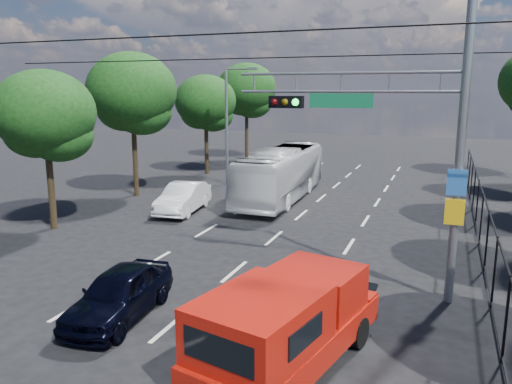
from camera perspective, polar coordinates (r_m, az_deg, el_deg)
The scene contains 13 objects.
lane_markings at distance 21.79m, azimuth 3.77°, elevation -3.83°, with size 6.12×38.00×0.01m.
signal_mast at distance 14.12m, azimuth 17.65°, elevation 8.81°, with size 6.43×0.39×9.50m.
streetlight_left at distance 30.78m, azimuth -3.09°, elevation 8.14°, with size 2.09×0.22×7.08m.
utility_wires at distance 16.19m, azimuth -1.52°, elevation 16.69°, with size 22.00×5.04×0.74m.
fence_right at distance 18.93m, azimuth 24.66°, elevation -4.06°, with size 0.06×34.03×2.00m.
tree_left_b at distance 22.26m, azimuth -22.85°, elevation 7.58°, with size 4.08×4.08×6.63m.
tree_left_c at distance 28.06m, azimuth -13.92°, elevation 10.46°, with size 4.80×4.80×7.80m.
tree_left_d at distance 34.78m, azimuth -5.72°, elevation 9.78°, with size 4.20×4.20×6.83m.
tree_left_e at distance 42.15m, azimuth -1.05°, elevation 11.25°, with size 4.92×4.92×7.99m.
red_pickup at distance 10.74m, azimuth 3.69°, elevation -14.57°, with size 3.07×5.66×2.00m.
navy_hatchback at distance 13.57m, azimuth -15.35°, elevation -11.10°, with size 1.55×3.84×1.31m, color black.
white_bus at distance 26.77m, azimuth 2.92°, elevation 2.12°, with size 2.34×9.98×2.78m, color silver.
white_van at distance 24.25m, azimuth -8.32°, elevation -0.66°, with size 1.47×4.21×1.39m, color white.
Camera 1 is at (6.12, -6.09, 5.80)m, focal length 35.00 mm.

